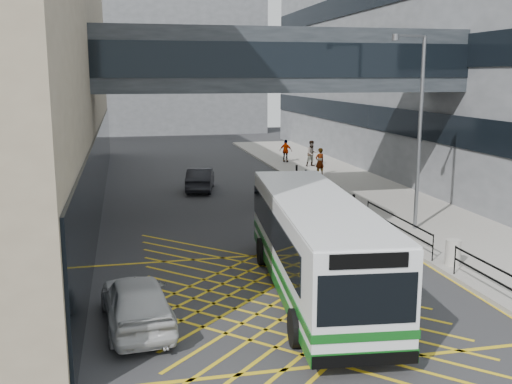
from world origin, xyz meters
TOP-DOWN VIEW (x-y plane):
  - ground at (0.00, 0.00)m, footprint 120.00×120.00m
  - building_right at (23.98, 24.00)m, footprint 24.09×44.00m
  - building_far at (-2.00, 60.00)m, footprint 28.00×16.00m
  - skybridge at (3.00, 12.00)m, footprint 20.00×4.10m
  - pavement at (9.00, 15.00)m, footprint 6.00×54.00m
  - box_junction at (0.00, 0.00)m, footprint 12.00×9.00m
  - bus at (1.03, 0.22)m, footprint 3.62×11.23m
  - car_white at (-4.50, -1.21)m, footprint 2.38×4.87m
  - car_dark at (-0.29, 18.17)m, footprint 2.56×4.66m
  - car_silver at (3.70, 13.13)m, footprint 2.51×5.10m
  - street_lamp at (7.56, 6.41)m, footprint 1.85×0.81m
  - litter_bin at (6.61, 1.42)m, footprint 0.54×0.54m
  - kerb_railings at (6.15, 1.78)m, footprint 0.05×12.54m
  - bollards at (6.25, 15.00)m, footprint 0.14×10.14m
  - pedestrian_a at (8.14, 20.93)m, footprint 0.85×0.71m
  - pedestrian_b at (8.86, 24.92)m, footprint 1.00×0.68m
  - pedestrian_c at (7.55, 27.45)m, footprint 1.12×0.98m

SIDE VIEW (x-z plane):
  - ground at x=0.00m, z-range 0.00..0.00m
  - box_junction at x=0.00m, z-range 0.00..0.01m
  - pavement at x=9.00m, z-range 0.00..0.16m
  - bollards at x=6.25m, z-range 0.16..1.06m
  - litter_bin at x=6.61m, z-range 0.16..1.09m
  - car_dark at x=-0.29m, z-range 0.00..1.38m
  - car_white at x=-4.50m, z-range 0.00..1.50m
  - car_silver at x=3.70m, z-range 0.00..1.54m
  - kerb_railings at x=6.15m, z-range 0.38..1.38m
  - pedestrian_c at x=7.55m, z-range 0.16..1.89m
  - pedestrian_a at x=8.14m, z-range 0.16..2.01m
  - pedestrian_b at x=8.86m, z-range 0.16..2.06m
  - bus at x=1.03m, z-range 0.11..3.20m
  - street_lamp at x=7.56m, z-range 0.74..9.03m
  - skybridge at x=3.00m, z-range 6.00..9.00m
  - building_far at x=-2.00m, z-range 0.00..18.00m
  - building_right at x=23.98m, z-range 0.00..20.00m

